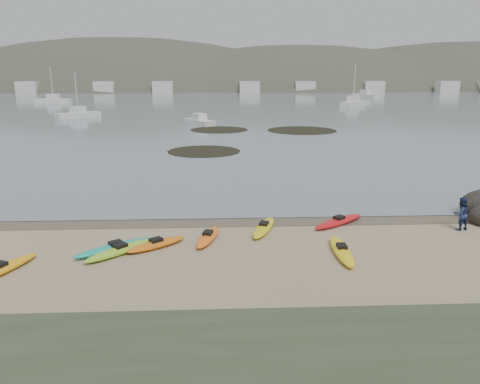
{
  "coord_description": "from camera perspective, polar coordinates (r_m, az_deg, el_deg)",
  "views": [
    {
      "loc": [
        -1.1,
        -24.1,
        7.8
      ],
      "look_at": [
        0.0,
        0.0,
        1.5
      ],
      "focal_mm": 35.0,
      "sensor_mm": 36.0,
      "label": 1
    }
  ],
  "objects": [
    {
      "name": "wet_sand",
      "position": [
        25.07,
        0.03,
        -3.48
      ],
      "size": [
        60.0,
        60.0,
        0.0
      ],
      "primitive_type": "plane",
      "color": "brown",
      "rests_on": "ground"
    },
    {
      "name": "kayaks",
      "position": [
        21.53,
        -5.02,
        -6.18
      ],
      "size": [
        17.67,
        8.68,
        0.34
      ],
      "color": "teal",
      "rests_on": "ground"
    },
    {
      "name": "far_hills",
      "position": [
        223.06,
        7.94,
        8.38
      ],
      "size": [
        550.0,
        135.0,
        80.0
      ],
      "color": "#384235",
      "rests_on": "ground"
    },
    {
      "name": "ground",
      "position": [
        25.35,
        0.0,
        -3.28
      ],
      "size": [
        600.0,
        600.0,
        0.0
      ],
      "primitive_type": "plane",
      "color": "tan",
      "rests_on": "ground"
    },
    {
      "name": "person_east",
      "position": [
        25.88,
        25.33,
        -2.4
      ],
      "size": [
        0.96,
        0.83,
        1.69
      ],
      "primitive_type": "imported",
      "rotation": [
        0.0,
        0.0,
        3.4
      ],
      "color": "navy",
      "rests_on": "ground"
    },
    {
      "name": "far_town",
      "position": [
        169.35,
        -0.22,
        12.66
      ],
      "size": [
        199.0,
        5.0,
        4.0
      ],
      "color": "beige",
      "rests_on": "ground"
    },
    {
      "name": "moored_boats",
      "position": [
        108.55,
        0.09,
        10.81
      ],
      "size": [
        90.79,
        75.83,
        1.24
      ],
      "color": "silver",
      "rests_on": "ground"
    },
    {
      "name": "water",
      "position": [
        324.19,
        -2.49,
        13.24
      ],
      "size": [
        1200.0,
        1200.0,
        0.0
      ],
      "primitive_type": "plane",
      "color": "slate",
      "rests_on": "ground"
    },
    {
      "name": "kelp_mats",
      "position": [
        58.59,
        1.73,
        7.0
      ],
      "size": [
        20.78,
        24.66,
        0.04
      ],
      "color": "black",
      "rests_on": "water"
    }
  ]
}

